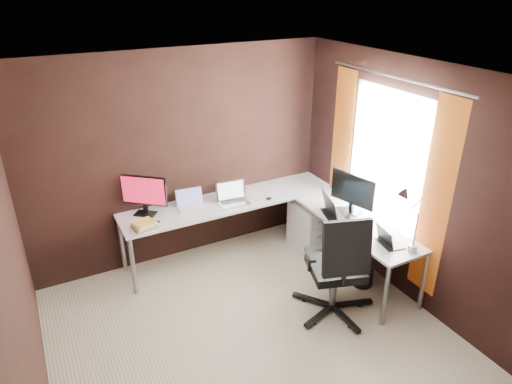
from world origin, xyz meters
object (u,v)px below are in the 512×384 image
drawer_pedestal (311,226)px  laptop_black_big (335,213)px  laptop_silver (232,198)px  book_stack (144,225)px  monitor_left (144,193)px  monitor_right (353,191)px  wastebasket (363,274)px  office_chair (336,285)px  laptop_white (191,203)px  laptop_black_small (388,240)px  desk_lamp (408,213)px

drawer_pedestal → laptop_black_big: bearing=-99.7°
laptop_silver → book_stack: bearing=-167.7°
monitor_left → monitor_right: size_ratio=0.83×
laptop_silver → wastebasket: 1.74m
office_chair → laptop_white: bearing=138.6°
monitor_left → wastebasket: 2.62m
office_chair → wastebasket: 0.66m
laptop_silver → office_chair: office_chair is taller
drawer_pedestal → laptop_silver: size_ratio=1.57×
laptop_black_small → desk_lamp: bearing=-147.9°
monitor_left → laptop_black_small: monitor_left is taller
drawer_pedestal → desk_lamp: (0.08, -1.43, 0.84)m
monitor_left → office_chair: monitor_left is taller
monitor_left → wastebasket: monitor_left is taller
laptop_black_small → office_chair: (-0.53, 0.10, -0.43)m
laptop_black_small → wastebasket: (0.04, 0.34, -0.64)m
drawer_pedestal → laptop_silver: laptop_silver is taller
laptop_silver → laptop_black_small: (0.98, -1.59, -0.01)m
book_stack → wastebasket: book_stack is taller
laptop_black_big → office_chair: (-0.41, -0.60, -0.44)m
monitor_left → office_chair: bearing=-8.9°
monitor_left → laptop_black_small: (1.97, -1.78, -0.22)m
laptop_black_big → office_chair: 0.85m
laptop_black_small → book_stack: 2.54m
wastebasket → office_chair: bearing=-157.8°
laptop_black_big → book_stack: size_ratio=1.77×
laptop_white → laptop_black_big: bearing=-30.0°
laptop_silver → laptop_black_small: size_ratio=1.25×
laptop_black_big → monitor_left: bearing=76.5°
laptop_white → wastebasket: size_ratio=1.25×
laptop_silver → laptop_black_big: (0.85, -0.88, 0.01)m
laptop_white → laptop_black_small: 2.24m
monitor_left → laptop_silver: monitor_left is taller
monitor_right → wastebasket: (-0.06, -0.38, -0.86)m
laptop_silver → wastebasket: (1.02, -1.25, -0.65)m
laptop_white → office_chair: bearing=-53.1°
wastebasket → desk_lamp: bearing=-88.3°
desk_lamp → wastebasket: bearing=97.5°
laptop_black_small → wastebasket: size_ratio=1.16×
laptop_silver → wastebasket: bearing=-45.3°
monitor_right → office_chair: 1.10m
drawer_pedestal → book_stack: book_stack is taller
book_stack → desk_lamp: size_ratio=0.42×
monitor_left → drawer_pedestal: bearing=26.3°
laptop_silver → laptop_black_small: 1.87m
laptop_black_small → desk_lamp: (0.06, -0.14, 0.37)m
monitor_left → laptop_black_big: size_ratio=0.96×
drawer_pedestal → laptop_silver: bearing=162.3°
monitor_right → book_stack: (-2.18, 0.74, -0.23)m
laptop_silver → wastebasket: laptop_silver is taller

